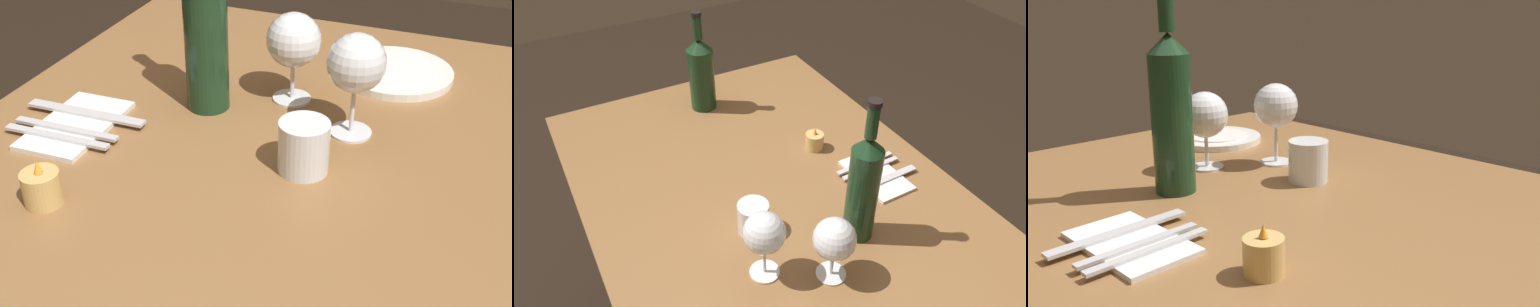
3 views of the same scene
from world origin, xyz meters
The scene contains 11 objects.
dining_table centered at (0.00, 0.00, 0.65)m, with size 1.30×0.90×0.74m.
wine_glass_left centered at (0.21, -0.14, 0.86)m, with size 0.09×0.09×0.17m.
wine_glass_right centered at (0.28, -0.01, 0.85)m, with size 0.09×0.09×0.15m.
wine_bottle_second centered at (0.21, 0.11, 0.89)m, with size 0.07×0.07×0.36m.
water_tumbler centered at (0.08, -0.10, 0.77)m, with size 0.07×0.07×0.08m.
votive_candle centered at (-0.12, 0.20, 0.76)m, with size 0.05×0.05×0.07m.
dinner_plate centered at (0.44, -0.16, 0.75)m, with size 0.21×0.21×0.02m.
folded_napkin centered at (0.06, 0.28, 0.74)m, with size 0.19×0.12×0.01m.
fork_inner centered at (0.04, 0.28, 0.75)m, with size 0.02×0.18×0.00m.
fork_outer centered at (0.01, 0.28, 0.75)m, with size 0.02×0.18×0.00m.
table_knife centered at (0.09, 0.28, 0.75)m, with size 0.03×0.21×0.00m.
Camera 3 is at (-0.56, 0.59, 1.06)m, focal length 37.11 mm.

